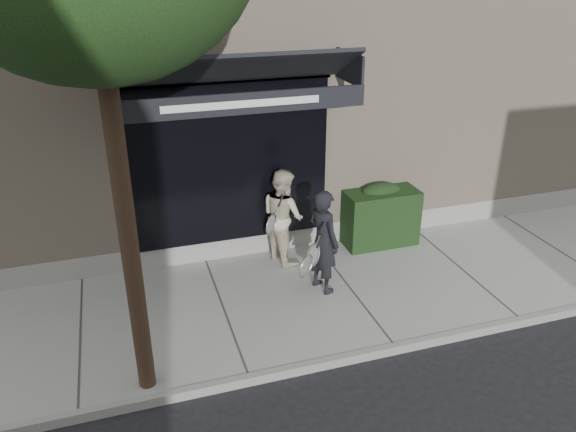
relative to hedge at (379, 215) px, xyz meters
name	(u,v)px	position (x,y,z in m)	size (l,w,h in m)	color
ground	(348,293)	(-1.10, -1.25, -0.66)	(80.00, 80.00, 0.00)	black
sidewalk	(349,289)	(-1.10, -1.25, -0.60)	(20.00, 3.00, 0.12)	#969691
curb	(394,349)	(-1.10, -2.80, -0.59)	(20.00, 0.10, 0.14)	gray
building_facade	(262,64)	(-1.11, 3.71, 2.08)	(14.30, 8.04, 5.64)	#C3AF94
hedge	(379,215)	(0.00, 0.00, 0.00)	(1.30, 0.70, 1.14)	black
pedestrian_front	(323,242)	(-1.52, -1.17, 0.28)	(0.77, 0.84, 1.65)	black
pedestrian_back	(283,216)	(-1.82, -0.08, 0.27)	(0.83, 0.94, 1.62)	beige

